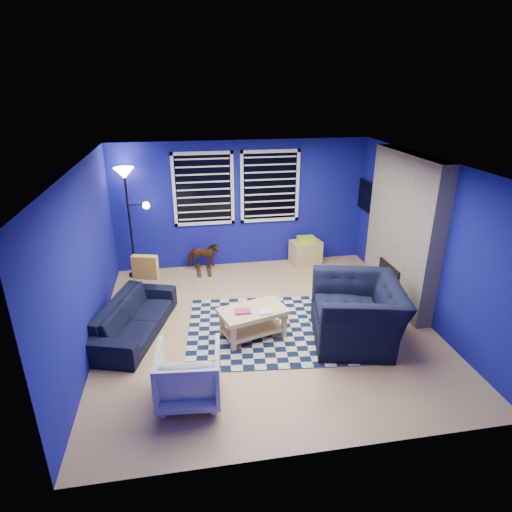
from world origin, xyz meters
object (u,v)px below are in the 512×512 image
(armchair_bent, at_px, (189,374))
(cabinet, at_px, (306,252))
(tv, at_px, (370,198))
(rocking_horse, at_px, (203,256))
(armchair_big, at_px, (357,312))
(coffee_table, at_px, (253,317))
(sofa, at_px, (135,317))
(floor_lamp, at_px, (127,189))

(armchair_bent, height_order, cabinet, armchair_bent)
(tv, bearing_deg, rocking_horse, 176.19)
(tv, distance_m, rocking_horse, 3.45)
(armchair_big, relative_size, coffee_table, 1.27)
(rocking_horse, bearing_deg, tv, -87.43)
(armchair_big, xyz_separation_m, armchair_bent, (-2.42, -0.87, -0.10))
(tv, xyz_separation_m, sofa, (-4.41, -1.88, -1.13))
(coffee_table, bearing_deg, armchair_big, -11.94)
(armchair_bent, height_order, rocking_horse, armchair_bent)
(armchair_big, height_order, coffee_table, armchair_big)
(floor_lamp, bearing_deg, coffee_table, -53.37)
(coffee_table, bearing_deg, floor_lamp, 126.63)
(rocking_horse, bearing_deg, coffee_table, -160.61)
(armchair_bent, bearing_deg, rocking_horse, -90.52)
(tv, height_order, armchair_big, tv)
(sofa, height_order, cabinet, cabinet)
(sofa, xyz_separation_m, armchair_big, (3.19, -0.70, 0.17))
(tv, bearing_deg, armchair_big, -115.39)
(armchair_big, bearing_deg, sofa, -90.54)
(tv, height_order, rocking_horse, tv)
(armchair_bent, distance_m, floor_lamp, 4.06)
(tv, xyz_separation_m, cabinet, (-1.18, 0.24, -1.14))
(cabinet, distance_m, floor_lamp, 3.70)
(rocking_horse, bearing_deg, sofa, 157.90)
(cabinet, bearing_deg, coffee_table, -131.57)
(armchair_big, bearing_deg, rocking_horse, -132.00)
(rocking_horse, height_order, floor_lamp, floor_lamp)
(sofa, distance_m, cabinet, 3.87)
(rocking_horse, relative_size, floor_lamp, 0.30)
(armchair_bent, relative_size, coffee_table, 0.70)
(rocking_horse, xyz_separation_m, cabinet, (2.10, 0.02, -0.07))
(sofa, distance_m, armchair_big, 3.27)
(armchair_big, relative_size, cabinet, 2.08)
(tv, distance_m, cabinet, 1.66)
(cabinet, bearing_deg, armchair_bent, -134.28)
(floor_lamp, bearing_deg, tv, -3.08)
(armchair_bent, xyz_separation_m, rocking_horse, (0.38, 3.67, -0.01))
(armchair_bent, bearing_deg, cabinet, -118.43)
(armchair_bent, bearing_deg, tv, -131.20)
(tv, bearing_deg, sofa, -156.88)
(tv, height_order, cabinet, tv)
(armchair_big, bearing_deg, coffee_table, -90.01)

